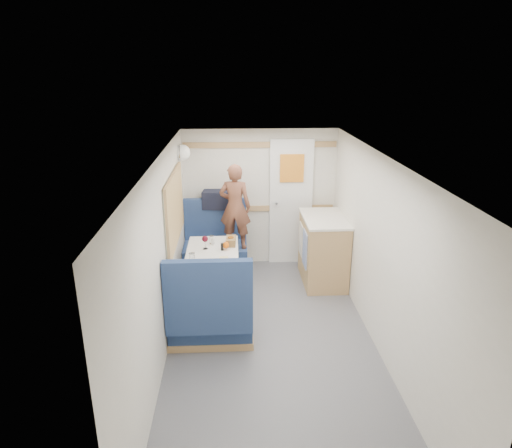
{
  "coord_description": "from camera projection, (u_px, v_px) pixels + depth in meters",
  "views": [
    {
      "loc": [
        -0.39,
        -4.12,
        2.82
      ],
      "look_at": [
        -0.13,
        0.9,
        1.07
      ],
      "focal_mm": 32.0,
      "sensor_mm": 36.0,
      "label": 1
    }
  ],
  "objects": [
    {
      "name": "orange_fruit",
      "position": [
        226.0,
        245.0,
        5.49
      ],
      "size": [
        0.08,
        0.08,
        0.08
      ],
      "primitive_type": "sphere",
      "color": "#E6570A",
      "rests_on": "tray"
    },
    {
      "name": "salt_grinder",
      "position": [
        213.0,
        242.0,
        5.63
      ],
      "size": [
        0.04,
        0.04,
        0.09
      ],
      "primitive_type": "cylinder",
      "color": "silver",
      "rests_on": "dinette_table"
    },
    {
      "name": "bench_near",
      "position": [
        211.0,
        317.0,
        4.83
      ],
      "size": [
        0.9,
        0.59,
        1.05
      ],
      "color": "navy",
      "rests_on": "floor"
    },
    {
      "name": "side_window",
      "position": [
        174.0,
        208.0,
        5.31
      ],
      "size": [
        0.04,
        1.3,
        0.72
      ],
      "primitive_type": "cube",
      "color": "gray",
      "rests_on": "wall_left"
    },
    {
      "name": "beer_glass",
      "position": [
        231.0,
        241.0,
        5.64
      ],
      "size": [
        0.07,
        0.07,
        0.11
      ],
      "primitive_type": "cylinder",
      "color": "brown",
      "rests_on": "dinette_table"
    },
    {
      "name": "ceiling",
      "position": [
        275.0,
        161.0,
        4.18
      ],
      "size": [
        4.5,
        4.5,
        0.0
      ],
      "primitive_type": "plane",
      "rotation": [
        3.14,
        0.0,
        0.0
      ],
      "color": "silver",
      "rests_on": "wall_back"
    },
    {
      "name": "oak_trim_low",
      "position": [
        260.0,
        208.0,
        6.66
      ],
      "size": [
        2.15,
        0.02,
        0.08
      ],
      "primitive_type": "cube",
      "color": "tan",
      "rests_on": "wall_back"
    },
    {
      "name": "ledge",
      "position": [
        215.0,
        209.0,
        6.51
      ],
      "size": [
        0.9,
        0.14,
        0.04
      ],
      "primitive_type": "cube",
      "color": "tan",
      "rests_on": "bench_far"
    },
    {
      "name": "duffel_bag",
      "position": [
        221.0,
        199.0,
        6.47
      ],
      "size": [
        0.55,
        0.31,
        0.25
      ],
      "primitive_type": "cube",
      "rotation": [
        0.0,
        0.0,
        -0.11
      ],
      "color": "black",
      "rests_on": "ledge"
    },
    {
      "name": "wine_glass",
      "position": [
        205.0,
        239.0,
        5.49
      ],
      "size": [
        0.08,
        0.08,
        0.17
      ],
      "color": "white",
      "rests_on": "dinette_table"
    },
    {
      "name": "wall_back",
      "position": [
        260.0,
        198.0,
        6.63
      ],
      "size": [
        2.2,
        0.02,
        2.0
      ],
      "primitive_type": "cube",
      "color": "silver",
      "rests_on": "floor"
    },
    {
      "name": "cheese_block",
      "position": [
        224.0,
        259.0,
        5.16
      ],
      "size": [
        0.1,
        0.06,
        0.03
      ],
      "primitive_type": "cube",
      "rotation": [
        0.0,
        0.0,
        0.04
      ],
      "color": "#DACA7E",
      "rests_on": "tray"
    },
    {
      "name": "tray",
      "position": [
        225.0,
        258.0,
        5.23
      ],
      "size": [
        0.26,
        0.33,
        0.02
      ],
      "primitive_type": "cube",
      "rotation": [
        0.0,
        0.0,
        0.06
      ],
      "color": "white",
      "rests_on": "dinette_table"
    },
    {
      "name": "wall_left",
      "position": [
        161.0,
        263.0,
        4.45
      ],
      "size": [
        0.02,
        4.5,
        2.0
      ],
      "primitive_type": "cube",
      "color": "silver",
      "rests_on": "floor"
    },
    {
      "name": "bench_far",
      "position": [
        216.0,
        254.0,
        6.46
      ],
      "size": [
        0.9,
        0.59,
        1.05
      ],
      "color": "navy",
      "rests_on": "floor"
    },
    {
      "name": "galley_counter",
      "position": [
        323.0,
        249.0,
        6.18
      ],
      "size": [
        0.57,
        0.92,
        0.92
      ],
      "color": "tan",
      "rests_on": "floor"
    },
    {
      "name": "oak_trim_high",
      "position": [
        260.0,
        145.0,
        6.35
      ],
      "size": [
        2.15,
        0.02,
        0.08
      ],
      "primitive_type": "cube",
      "color": "tan",
      "rests_on": "wall_back"
    },
    {
      "name": "pepper_grinder",
      "position": [
        222.0,
        247.0,
        5.47
      ],
      "size": [
        0.03,
        0.03,
        0.09
      ],
      "primitive_type": "cylinder",
      "color": "black",
      "rests_on": "dinette_table"
    },
    {
      "name": "tumbler_left",
      "position": [
        192.0,
        258.0,
        5.13
      ],
      "size": [
        0.07,
        0.07,
        0.11
      ],
      "primitive_type": "cylinder",
      "color": "white",
      "rests_on": "dinette_table"
    },
    {
      "name": "rear_door",
      "position": [
        291.0,
        200.0,
        6.63
      ],
      "size": [
        0.62,
        0.12,
        1.86
      ],
      "color": "white",
      "rests_on": "wall_back"
    },
    {
      "name": "tumbler_right",
      "position": [
        212.0,
        240.0,
        5.68
      ],
      "size": [
        0.06,
        0.06,
        0.1
      ],
      "primitive_type": "cylinder",
      "color": "silver",
      "rests_on": "dinette_table"
    },
    {
      "name": "bread_loaf",
      "position": [
        231.0,
        241.0,
        5.65
      ],
      "size": [
        0.13,
        0.23,
        0.09
      ],
      "primitive_type": "cube",
      "rotation": [
        0.0,
        0.0,
        -0.06
      ],
      "color": "olive",
      "rests_on": "dinette_table"
    },
    {
      "name": "dome_light",
      "position": [
        183.0,
        152.0,
        5.95
      ],
      "size": [
        0.2,
        0.2,
        0.2
      ],
      "primitive_type": "sphere",
      "color": "white",
      "rests_on": "wall_left"
    },
    {
      "name": "wall_right",
      "position": [
        383.0,
        258.0,
        4.56
      ],
      "size": [
        0.02,
        4.5,
        2.0
      ],
      "primitive_type": "cube",
      "color": "silver",
      "rests_on": "floor"
    },
    {
      "name": "person",
      "position": [
        235.0,
        207.0,
        6.11
      ],
      "size": [
        0.47,
        0.35,
        1.17
      ],
      "primitive_type": "imported",
      "rotation": [
        0.0,
        0.0,
        2.96
      ],
      "color": "brown",
      "rests_on": "bench_far"
    },
    {
      "name": "floor",
      "position": [
        272.0,
        347.0,
        4.84
      ],
      "size": [
        4.5,
        4.5,
        0.0
      ],
      "primitive_type": "plane",
      "color": "#515156",
      "rests_on": "ground"
    },
    {
      "name": "dinette_table",
      "position": [
        213.0,
        261.0,
        5.56
      ],
      "size": [
        0.62,
        0.92,
        0.72
      ],
      "color": "white",
      "rests_on": "floor"
    }
  ]
}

